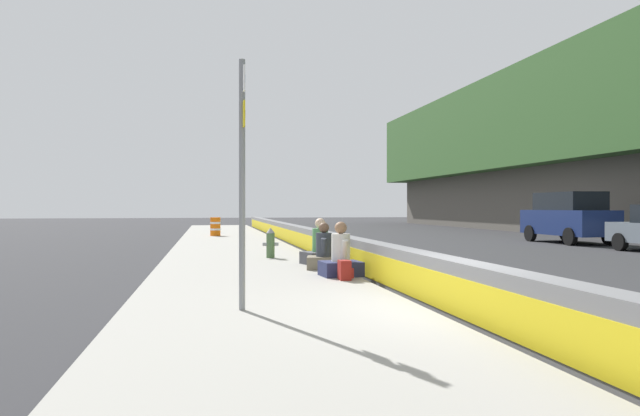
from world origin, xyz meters
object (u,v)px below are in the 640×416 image
at_px(route_sign_post, 242,166).
at_px(construction_barrel, 215,226).
at_px(seated_person_foreground, 341,259).
at_px(seated_person_middle, 324,254).
at_px(backpack, 345,270).
at_px(seated_person_rear, 320,250).
at_px(fire_hydrant, 270,242).
at_px(parked_car_fourth, 568,217).

height_order(route_sign_post, construction_barrel, route_sign_post).
bearing_deg(seated_person_foreground, construction_barrel, 7.60).
relative_size(seated_person_middle, backpack, 2.78).
xyz_separation_m(backpack, construction_barrel, (18.80, 2.35, 0.28)).
xyz_separation_m(route_sign_post, construction_barrel, (21.85, 0.10, -1.59)).
relative_size(seated_person_foreground, seated_person_rear, 0.98).
bearing_deg(fire_hydrant, seated_person_foreground, -167.92).
bearing_deg(seated_person_rear, backpack, 177.71).
relative_size(route_sign_post, seated_person_rear, 3.02).
height_order(seated_person_rear, backpack, seated_person_rear).
bearing_deg(backpack, seated_person_middle, 0.16).
bearing_deg(seated_person_middle, fire_hydrant, 16.04).
relative_size(route_sign_post, seated_person_middle, 3.24).
bearing_deg(backpack, route_sign_post, 143.66).
relative_size(route_sign_post, fire_hydrant, 4.09).
distance_m(seated_person_foreground, parked_car_fourth, 17.24).
height_order(route_sign_post, backpack, route_sign_post).
distance_m(fire_hydrant, backpack, 5.48).
distance_m(construction_barrel, parked_car_fourth, 16.93).
bearing_deg(backpack, fire_hydrant, 9.88).
height_order(seated_person_middle, construction_barrel, seated_person_middle).
bearing_deg(seated_person_foreground, seated_person_middle, 2.93).
distance_m(route_sign_post, backpack, 4.23).
relative_size(fire_hydrant, seated_person_middle, 0.79).
bearing_deg(fire_hydrant, seated_person_rear, -152.52).
height_order(seated_person_foreground, seated_person_middle, seated_person_foreground).
distance_m(route_sign_post, parked_car_fourth, 21.48).
bearing_deg(seated_person_middle, parked_car_fourth, -53.30).
xyz_separation_m(seated_person_foreground, seated_person_rear, (2.65, -0.06, 0.01)).
bearing_deg(parked_car_fourth, fire_hydrant, 114.93).
bearing_deg(fire_hydrant, route_sign_post, 171.22).
relative_size(route_sign_post, parked_car_fourth, 0.75).
relative_size(route_sign_post, seated_person_foreground, 3.09).
relative_size(seated_person_rear, backpack, 2.98).
xyz_separation_m(route_sign_post, seated_person_rear, (6.38, -2.38, -1.70)).
distance_m(route_sign_post, seated_person_rear, 7.02).
height_order(seated_person_foreground, construction_barrel, seated_person_foreground).
bearing_deg(seated_person_foreground, seated_person_rear, -1.39).
xyz_separation_m(fire_hydrant, backpack, (-5.39, -0.94, -0.25)).
height_order(route_sign_post, seated_person_rear, route_sign_post).
xyz_separation_m(seated_person_foreground, parked_car_fourth, (11.25, -13.05, 0.68)).
distance_m(backpack, construction_barrel, 18.95).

